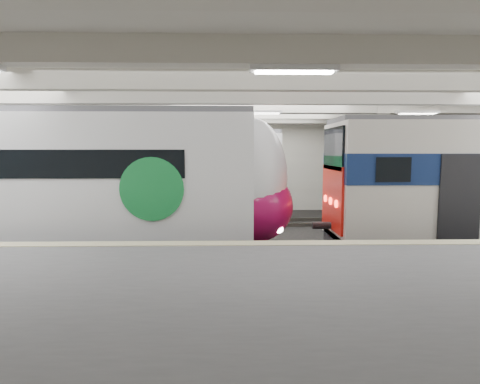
{
  "coord_description": "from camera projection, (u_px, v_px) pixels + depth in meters",
  "views": [
    {
      "loc": [
        -1.14,
        -13.37,
        3.48
      ],
      "look_at": [
        -0.81,
        1.0,
        2.0
      ],
      "focal_mm": 30.0,
      "sensor_mm": 36.0,
      "label": 1
    }
  ],
  "objects": [
    {
      "name": "station_hall",
      "position": [
        270.0,
        159.0,
        11.62
      ],
      "size": [
        36.0,
        24.0,
        5.75
      ],
      "color": "black",
      "rests_on": "ground"
    },
    {
      "name": "modern_emu",
      "position": [
        86.0,
        185.0,
        13.3
      ],
      "size": [
        15.13,
        3.12,
        4.82
      ],
      "color": "white",
      "rests_on": "ground"
    },
    {
      "name": "far_train",
      "position": [
        131.0,
        176.0,
        18.79
      ],
      "size": [
        13.86,
        2.85,
        4.43
      ],
      "rotation": [
        0.0,
        0.0,
        -0.0
      ],
      "color": "white",
      "rests_on": "ground"
    }
  ]
}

